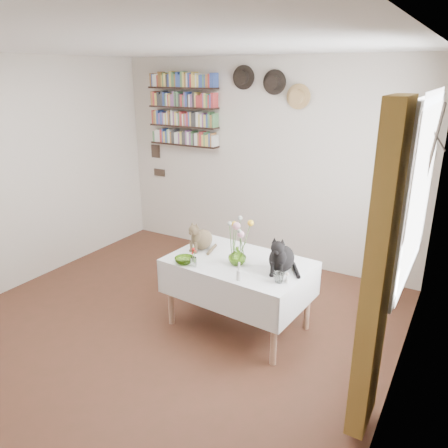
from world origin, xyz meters
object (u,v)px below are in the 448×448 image
Objects in this scene: black_cat at (282,252)px; flower_vase at (237,256)px; dining_table at (239,277)px; bookshelf_unit at (183,110)px; tabby_cat at (202,234)px.

flower_vase is at bearing -174.22° from black_cat.
dining_table is 2.64m from bookshelf_unit.
flower_vase is 2.58m from bookshelf_unit.
tabby_cat is 1.80× the size of flower_vase.
flower_vase is at bearing -43.85° from bookshelf_unit.
bookshelf_unit is at bearing 142.39° from tabby_cat.
tabby_cat is 2.17m from bookshelf_unit.
dining_table is 0.26m from flower_vase.
bookshelf_unit is at bearing 137.67° from black_cat.
black_cat is (0.86, -0.07, 0.02)m from tabby_cat.
bookshelf_unit is at bearing 136.15° from flower_vase.
flower_vase is at bearing -73.39° from dining_table.
bookshelf_unit is (-1.69, 1.63, 1.08)m from flower_vase.
tabby_cat is at bearing 161.88° from flower_vase.
black_cat reaches higher than flower_vase.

